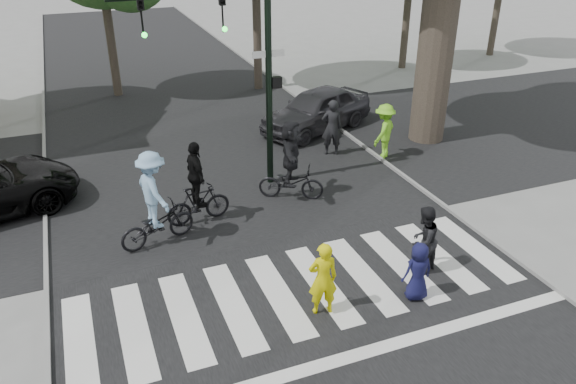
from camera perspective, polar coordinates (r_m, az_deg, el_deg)
name	(u,v)px	position (r m, az deg, el deg)	size (l,w,h in m)	color
ground	(320,318)	(11.45, 3.26, -12.64)	(120.00, 120.00, 0.00)	gray
road_stem	(244,206)	(15.35, -4.48, -1.47)	(10.00, 70.00, 0.01)	black
road_cross	(216,165)	(17.96, -7.37, 2.78)	(70.00, 10.00, 0.01)	black
curb_left	(46,241)	(14.90, -23.40, -4.60)	(0.10, 70.00, 0.10)	gray
curb_right	(404,176)	(17.30, 11.67, 1.61)	(0.10, 70.00, 0.10)	gray
crosswalk	(307,298)	(11.92, 1.93, -10.74)	(10.00, 3.85, 0.01)	silver
traffic_signal	(238,53)	(15.15, -5.11, 13.91)	(4.45, 0.29, 6.00)	black
pedestrian_woman	(323,279)	(11.12, 3.56, -8.79)	(0.59, 0.39, 1.61)	#DDD507
pedestrian_child	(418,271)	(11.87, 13.06, -7.87)	(0.64, 0.41, 1.30)	#12133C
pedestrian_adult	(423,240)	(12.63, 13.59, -4.80)	(0.78, 0.61, 1.61)	black
cyclist_left	(155,205)	(13.57, -13.37, -1.31)	(1.98, 1.36, 2.38)	black
cyclist_mid	(197,190)	(14.38, -9.21, 0.19)	(1.73, 1.07, 2.20)	black
cyclist_right	(291,165)	(15.32, 0.31, 2.81)	(1.89, 1.74, 2.30)	black
car_grey	(316,110)	(20.51, 2.91, 8.36)	(1.81, 4.49, 1.53)	#333236
bystander_hivis	(384,131)	(18.28, 9.73, 6.08)	(1.16, 0.67, 1.79)	#7FE027
bystander_dark	(332,128)	(18.33, 4.48, 6.55)	(0.68, 0.45, 1.86)	black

